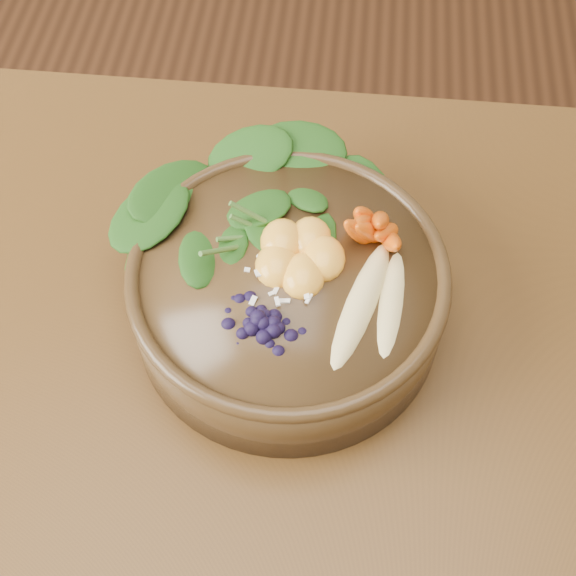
% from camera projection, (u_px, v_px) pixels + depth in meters
% --- Properties ---
extents(dining_table, '(1.60, 0.90, 0.75)m').
position_uv_depth(dining_table, '(193.00, 557.00, 0.65)').
color(dining_table, '#331C0C').
rests_on(dining_table, ground).
extents(stoneware_bowl, '(0.32, 0.32, 0.07)m').
position_uv_depth(stoneware_bowl, '(288.00, 295.00, 0.64)').
color(stoneware_bowl, '#422D17').
rests_on(stoneware_bowl, dining_table).
extents(kale_heap, '(0.20, 0.19, 0.04)m').
position_uv_depth(kale_heap, '(274.00, 191.00, 0.63)').
color(kale_heap, '#204D15').
rests_on(kale_heap, stoneware_bowl).
extents(carrot_cluster, '(0.07, 0.07, 0.07)m').
position_uv_depth(carrot_cluster, '(381.00, 202.00, 0.60)').
color(carrot_cluster, '#D55409').
rests_on(carrot_cluster, stoneware_bowl).
extents(banana_halves, '(0.07, 0.13, 0.02)m').
position_uv_depth(banana_halves, '(378.00, 295.00, 0.58)').
color(banana_halves, '#E0CC84').
rests_on(banana_halves, stoneware_bowl).
extents(mandarin_cluster, '(0.10, 0.10, 0.03)m').
position_uv_depth(mandarin_cluster, '(299.00, 247.00, 0.61)').
color(mandarin_cluster, gold).
rests_on(mandarin_cluster, stoneware_bowl).
extents(blueberry_pile, '(0.14, 0.12, 0.03)m').
position_uv_depth(blueberry_pile, '(259.00, 312.00, 0.57)').
color(blueberry_pile, black).
rests_on(blueberry_pile, stoneware_bowl).
extents(coconut_flakes, '(0.10, 0.08, 0.01)m').
position_uv_depth(coconut_flakes, '(280.00, 286.00, 0.60)').
color(coconut_flakes, white).
rests_on(coconut_flakes, stoneware_bowl).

